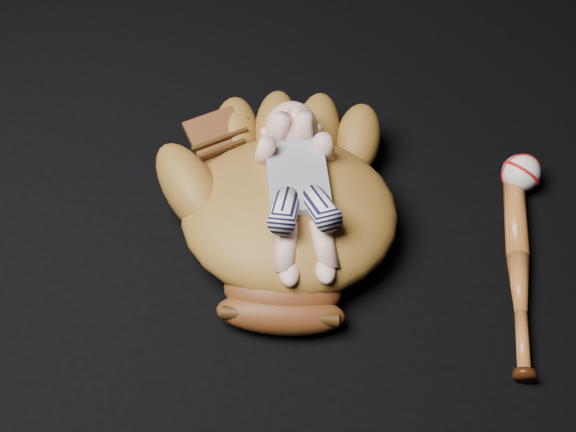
% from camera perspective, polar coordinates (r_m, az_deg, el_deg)
% --- Properties ---
extents(baseball_glove, '(0.49, 0.55, 0.16)m').
position_cam_1_polar(baseball_glove, '(1.22, 0.09, 0.80)').
color(baseball_glove, brown).
rests_on(baseball_glove, ground).
extents(newborn_baby, '(0.23, 0.38, 0.14)m').
position_cam_1_polar(newborn_baby, '(1.18, 0.89, 2.21)').
color(newborn_baby, '#DFA990').
rests_on(newborn_baby, baseball_glove).
extents(baseball_bat, '(0.05, 0.42, 0.04)m').
position_cam_1_polar(baseball_bat, '(1.28, 17.75, -3.94)').
color(baseball_bat, '#AC5721').
rests_on(baseball_bat, ground).
extents(baseball, '(0.09, 0.09, 0.07)m').
position_cam_1_polar(baseball, '(1.40, 17.93, 3.24)').
color(baseball, white).
rests_on(baseball, ground).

